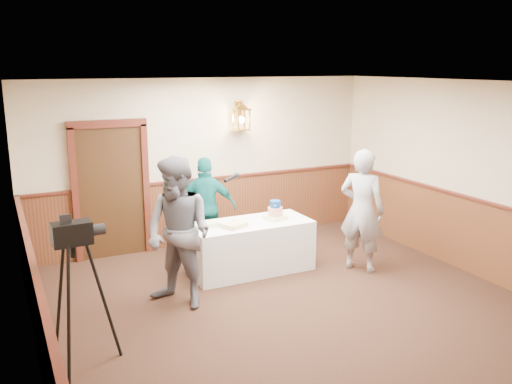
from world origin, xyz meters
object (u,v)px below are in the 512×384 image
Objects in this scene: tiered_cake at (275,212)px; sheet_cake_yellow at (234,225)px; interviewer at (179,233)px; assistant_p at (206,208)px; tv_camera_rig at (78,303)px; baker at (362,210)px; display_table at (250,246)px; sheet_cake_green at (209,224)px.

tiered_cake reaches higher than sheet_cake_yellow.
assistant_p is at bearing 114.97° from interviewer.
assistant_p reaches higher than tiered_cake.
tv_camera_rig is (-3.09, -1.61, -0.17)m from tiered_cake.
tiered_cake is 0.20× the size of assistant_p.
tiered_cake is 0.17× the size of baker.
tv_camera_rig reaches higher than tiered_cake.
interviewer is 1.26× the size of tv_camera_rig.
tv_camera_rig is (-2.68, -1.63, 0.31)m from display_table.
assistant_p is (-0.76, 0.88, -0.06)m from tiered_cake.
sheet_cake_green is (-0.61, 0.09, 0.41)m from display_table.
interviewer reaches higher than tv_camera_rig.
sheet_cake_yellow is (-0.72, -0.11, -0.08)m from tiered_cake.
interviewer is at bearing -132.16° from sheet_cake_green.
display_table is 1.03m from assistant_p.
display_table is at bearing 23.01° from sheet_cake_yellow.
display_table is at bearing 131.99° from assistant_p.
tv_camera_rig is (-1.37, -0.94, -0.27)m from interviewer.
tiered_cake is 1.18× the size of sheet_cake_green.
display_table is 1.73m from baker.
sheet_cake_yellow is 2.81m from tv_camera_rig.
interviewer reaches higher than display_table.
sheet_cake_green is 1.06m from interviewer.
tiered_cake is 1.85m from interviewer.
sheet_cake_green is 0.82m from assistant_p.
display_table is 3.15m from tv_camera_rig.
tiered_cake is 0.21× the size of tv_camera_rig.
sheet_cake_yellow reaches higher than display_table.
display_table is at bearing 31.66° from baker.
tiered_cake is 0.73m from sheet_cake_yellow.
interviewer reaches higher than sheet_cake_yellow.
sheet_cake_yellow is at bearing 112.30° from assistant_p.
sheet_cake_green is at bearing 173.96° from tiered_cake.
display_table is 0.94× the size of interviewer.
sheet_cake_green is (-1.01, 0.11, -0.08)m from tiered_cake.
sheet_cake_yellow is 0.37m from sheet_cake_green.
interviewer reaches higher than sheet_cake_green.
tv_camera_rig is at bearing -89.06° from interviewer.
sheet_cake_yellow is 0.18× the size of baker.
display_table is at bearing 27.48° from tv_camera_rig.
assistant_p is at bearing 16.25° from baker.
sheet_cake_green reaches higher than display_table.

